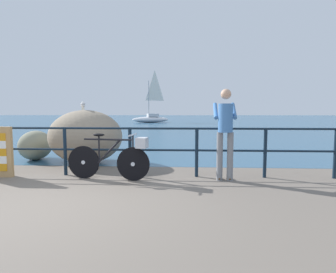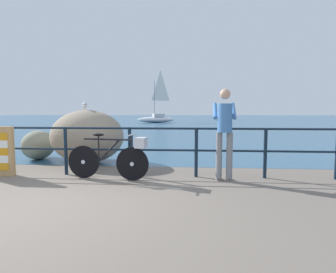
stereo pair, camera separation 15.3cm
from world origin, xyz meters
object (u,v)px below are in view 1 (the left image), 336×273
at_px(breakwater_boulder_left, 36,145).
at_px(seagull, 83,105).
at_px(breakwater_boulder_main, 86,137).
at_px(bicycle, 115,157).
at_px(sailboat, 151,117).
at_px(person_at_railing, 225,130).

relative_size(breakwater_boulder_left, seagull, 3.30).
bearing_deg(breakwater_boulder_left, seagull, -12.50).
bearing_deg(breakwater_boulder_main, bicycle, -56.01).
distance_m(bicycle, sailboat, 27.98).
height_order(person_at_railing, seagull, person_at_railing).
distance_m(person_at_railing, sailboat, 28.16).
bearing_deg(breakwater_boulder_left, sailboat, 89.45).
relative_size(breakwater_boulder_main, breakwater_boulder_left, 1.69).
bearing_deg(breakwater_boulder_main, seagull, 143.95).
bearing_deg(sailboat, breakwater_boulder_left, 66.28).
xyz_separation_m(breakwater_boulder_left, seagull, (1.50, -0.33, 1.12)).
height_order(bicycle, sailboat, sailboat).
xyz_separation_m(bicycle, breakwater_boulder_main, (-1.21, 1.80, 0.23)).
bearing_deg(seagull, sailboat, -15.90).
bearing_deg(seagull, breakwater_boulder_main, -144.71).
xyz_separation_m(person_at_railing, breakwater_boulder_main, (-3.37, 1.71, -0.30)).
xyz_separation_m(person_at_railing, breakwater_boulder_left, (-4.94, 2.09, -0.59)).
xyz_separation_m(seagull, sailboat, (-1.25, 26.01, -0.81)).
relative_size(bicycle, seagull, 4.96).
distance_m(bicycle, seagull, 2.49).
distance_m(bicycle, breakwater_boulder_main, 2.18).
distance_m(breakwater_boulder_left, sailboat, 25.68).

